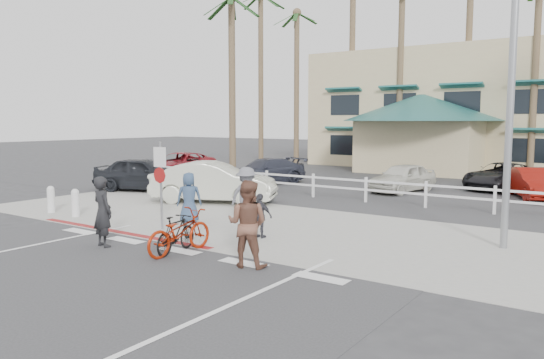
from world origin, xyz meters
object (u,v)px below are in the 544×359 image
Objects in this scene: sign_post at (161,181)px; car_white_sedan at (214,182)px; bike_red at (179,232)px; bike_black at (176,234)px; car_red_compact at (144,174)px.

sign_post is 0.60× the size of car_white_sedan.
car_white_sedan is (-4.66, 6.60, 0.27)m from bike_red.
car_white_sedan is (-4.55, 6.60, 0.33)m from bike_black.
bike_red is 0.12m from bike_black.
car_white_sedan reaches higher than bike_red.
car_red_compact is (-9.57, 7.41, 0.25)m from bike_red.
bike_red is at bearing -148.03° from car_red_compact.
bike_black is 8.03m from car_white_sedan.
sign_post is at bearing -148.77° from car_red_compact.
bike_black is 12.02m from car_red_compact.
bike_black is (2.35, -1.76, -0.98)m from sign_post.
car_white_sedan is 1.06× the size of car_red_compact.
car_red_compact is at bearing 56.14° from car_white_sedan.
car_red_compact is (-9.46, 7.41, 0.31)m from bike_black.
sign_post is at bearing -46.98° from bike_black.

